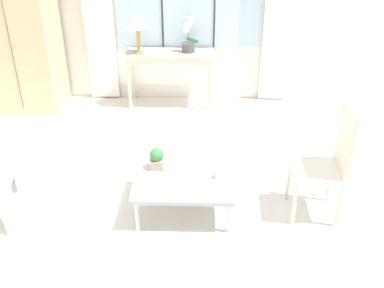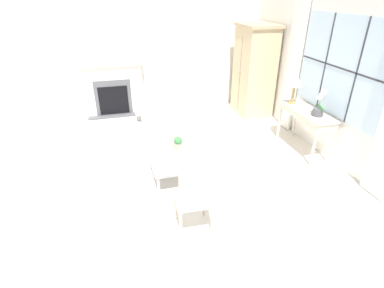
{
  "view_description": "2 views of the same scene",
  "coord_description": "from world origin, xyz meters",
  "px_view_note": "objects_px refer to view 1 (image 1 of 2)",
  "views": [
    {
      "loc": [
        0.22,
        -2.95,
        2.45
      ],
      "look_at": [
        0.13,
        0.29,
        0.68
      ],
      "focal_mm": 40.0,
      "sensor_mm": 36.0,
      "label": 1
    },
    {
      "loc": [
        3.97,
        -0.5,
        2.67
      ],
      "look_at": [
        0.17,
        0.52,
        0.61
      ],
      "focal_mm": 28.0,
      "sensor_mm": 36.0,
      "label": 2
    }
  ],
  "objects_px": {
    "pillar_candle": "(220,174)",
    "side_chair_wooden": "(330,158)",
    "table_lamp": "(137,22)",
    "potted_plant_small": "(157,158)",
    "armoire": "(20,35)",
    "armchair_upholstered": "(34,172)",
    "potted_orchid": "(188,38)",
    "coffee_table": "(185,178)",
    "console_table": "(170,59)"
  },
  "relations": [
    {
      "from": "pillar_candle",
      "to": "side_chair_wooden",
      "type": "bearing_deg",
      "value": 0.4
    },
    {
      "from": "table_lamp",
      "to": "potted_plant_small",
      "type": "distance_m",
      "value": 2.43
    },
    {
      "from": "table_lamp",
      "to": "armoire",
      "type": "bearing_deg",
      "value": -178.18
    },
    {
      "from": "armchair_upholstered",
      "to": "potted_orchid",
      "type": "bearing_deg",
      "value": 58.91
    },
    {
      "from": "potted_orchid",
      "to": "coffee_table",
      "type": "bearing_deg",
      "value": -88.79
    },
    {
      "from": "table_lamp",
      "to": "pillar_candle",
      "type": "relative_size",
      "value": 4.94
    },
    {
      "from": "potted_orchid",
      "to": "console_table",
      "type": "bearing_deg",
      "value": -176.66
    },
    {
      "from": "side_chair_wooden",
      "to": "coffee_table",
      "type": "height_order",
      "value": "side_chair_wooden"
    },
    {
      "from": "potted_plant_small",
      "to": "pillar_candle",
      "type": "distance_m",
      "value": 0.6
    },
    {
      "from": "side_chair_wooden",
      "to": "armoire",
      "type": "bearing_deg",
      "value": 146.18
    },
    {
      "from": "potted_plant_small",
      "to": "pillar_candle",
      "type": "xyz_separation_m",
      "value": [
        0.57,
        -0.15,
        -0.06
      ]
    },
    {
      "from": "potted_plant_small",
      "to": "pillar_candle",
      "type": "bearing_deg",
      "value": -14.43
    },
    {
      "from": "armchair_upholstered",
      "to": "potted_plant_small",
      "type": "relative_size",
      "value": 6.05
    },
    {
      "from": "potted_orchid",
      "to": "pillar_candle",
      "type": "height_order",
      "value": "potted_orchid"
    },
    {
      "from": "armoire",
      "to": "potted_orchid",
      "type": "distance_m",
      "value": 2.22
    },
    {
      "from": "pillar_candle",
      "to": "potted_plant_small",
      "type": "bearing_deg",
      "value": 165.57
    },
    {
      "from": "side_chair_wooden",
      "to": "pillar_candle",
      "type": "xyz_separation_m",
      "value": [
        -0.94,
        -0.01,
        -0.17
      ]
    },
    {
      "from": "console_table",
      "to": "pillar_candle",
      "type": "bearing_deg",
      "value": -75.91
    },
    {
      "from": "armoire",
      "to": "potted_plant_small",
      "type": "distance_m",
      "value": 3.05
    },
    {
      "from": "armchair_upholstered",
      "to": "potted_plant_small",
      "type": "distance_m",
      "value": 1.2
    },
    {
      "from": "side_chair_wooden",
      "to": "coffee_table",
      "type": "bearing_deg",
      "value": 178.4
    },
    {
      "from": "coffee_table",
      "to": "potted_plant_small",
      "type": "xyz_separation_m",
      "value": [
        -0.26,
        0.11,
        0.14
      ]
    },
    {
      "from": "side_chair_wooden",
      "to": "pillar_candle",
      "type": "bearing_deg",
      "value": -179.6
    },
    {
      "from": "armoire",
      "to": "table_lamp",
      "type": "height_order",
      "value": "armoire"
    },
    {
      "from": "side_chair_wooden",
      "to": "coffee_table",
      "type": "relative_size",
      "value": 1.18
    },
    {
      "from": "potted_orchid",
      "to": "side_chair_wooden",
      "type": "relative_size",
      "value": 0.45
    },
    {
      "from": "table_lamp",
      "to": "coffee_table",
      "type": "distance_m",
      "value": 2.63
    },
    {
      "from": "potted_plant_small",
      "to": "side_chair_wooden",
      "type": "bearing_deg",
      "value": -5.3
    },
    {
      "from": "console_table",
      "to": "pillar_candle",
      "type": "relative_size",
      "value": 11.1
    },
    {
      "from": "potted_orchid",
      "to": "armoire",
      "type": "bearing_deg",
      "value": -176.69
    },
    {
      "from": "console_table",
      "to": "pillar_candle",
      "type": "xyz_separation_m",
      "value": [
        0.62,
        -2.49,
        -0.27
      ]
    },
    {
      "from": "armoire",
      "to": "table_lamp",
      "type": "relative_size",
      "value": 3.78
    },
    {
      "from": "armoire",
      "to": "coffee_table",
      "type": "bearing_deg",
      "value": -45.77
    },
    {
      "from": "console_table",
      "to": "table_lamp",
      "type": "bearing_deg",
      "value": -171.12
    },
    {
      "from": "console_table",
      "to": "potted_orchid",
      "type": "distance_m",
      "value": 0.38
    },
    {
      "from": "console_table",
      "to": "side_chair_wooden",
      "type": "relative_size",
      "value": 1.14
    },
    {
      "from": "pillar_candle",
      "to": "armchair_upholstered",
      "type": "bearing_deg",
      "value": 173.54
    },
    {
      "from": "armoire",
      "to": "coffee_table",
      "type": "distance_m",
      "value": 3.32
    },
    {
      "from": "table_lamp",
      "to": "coffee_table",
      "type": "bearing_deg",
      "value": -73.3
    },
    {
      "from": "armchair_upholstered",
      "to": "side_chair_wooden",
      "type": "relative_size",
      "value": 1.2
    },
    {
      "from": "armchair_upholstered",
      "to": "console_table",
      "type": "bearing_deg",
      "value": 63.64
    },
    {
      "from": "table_lamp",
      "to": "pillar_candle",
      "type": "distance_m",
      "value": 2.74
    },
    {
      "from": "potted_orchid",
      "to": "pillar_candle",
      "type": "relative_size",
      "value": 4.42
    },
    {
      "from": "armchair_upholstered",
      "to": "coffee_table",
      "type": "height_order",
      "value": "armchair_upholstered"
    },
    {
      "from": "armchair_upholstered",
      "to": "side_chair_wooden",
      "type": "distance_m",
      "value": 2.73
    },
    {
      "from": "table_lamp",
      "to": "potted_plant_small",
      "type": "relative_size",
      "value": 2.56
    },
    {
      "from": "pillar_candle",
      "to": "table_lamp",
      "type": "bearing_deg",
      "value": 113.07
    },
    {
      "from": "potted_orchid",
      "to": "side_chair_wooden",
      "type": "xyz_separation_m",
      "value": [
        1.31,
        -2.49,
        -0.37
      ]
    },
    {
      "from": "console_table",
      "to": "potted_orchid",
      "type": "height_order",
      "value": "potted_orchid"
    },
    {
      "from": "armoire",
      "to": "side_chair_wooden",
      "type": "xyz_separation_m",
      "value": [
        3.53,
        -2.37,
        -0.43
      ]
    }
  ]
}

